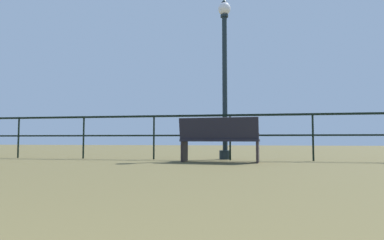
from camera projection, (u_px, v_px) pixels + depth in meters
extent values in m
cube|color=black|center=(230.00, 115.00, 7.76)|extent=(22.79, 0.05, 0.05)
cube|color=black|center=(230.00, 135.00, 7.73)|extent=(22.79, 0.04, 0.04)
cylinder|color=black|center=(18.00, 138.00, 8.70)|extent=(0.04, 0.04, 1.08)
cylinder|color=black|center=(84.00, 138.00, 8.38)|extent=(0.04, 0.04, 1.08)
cylinder|color=black|center=(154.00, 138.00, 8.05)|extent=(0.04, 0.04, 1.08)
cylinder|color=black|center=(230.00, 138.00, 7.73)|extent=(0.04, 0.04, 1.08)
cylinder|color=black|center=(313.00, 138.00, 7.40)|extent=(0.04, 0.04, 1.08)
cube|color=black|center=(220.00, 140.00, 7.06)|extent=(1.74, 0.65, 0.05)
cube|color=black|center=(218.00, 129.00, 6.85)|extent=(1.71, 0.29, 0.49)
cube|color=black|center=(258.00, 151.00, 6.83)|extent=(0.08, 0.45, 0.47)
cube|color=black|center=(258.00, 134.00, 7.05)|extent=(0.07, 0.35, 0.04)
cube|color=black|center=(184.00, 151.00, 7.25)|extent=(0.08, 0.45, 0.47)
cube|color=black|center=(187.00, 134.00, 7.47)|extent=(0.07, 0.35, 0.04)
cylinder|color=#1A272D|center=(225.00, 155.00, 8.06)|extent=(0.30, 0.30, 0.22)
cylinder|color=#1A272D|center=(225.00, 83.00, 8.17)|extent=(0.12, 0.12, 3.42)
cylinder|color=#1A272D|center=(224.00, 16.00, 8.28)|extent=(0.20, 0.20, 0.06)
sphere|color=white|center=(224.00, 9.00, 8.29)|extent=(0.32, 0.32, 0.32)
cone|color=#1A272D|center=(224.00, 1.00, 8.30)|extent=(0.15, 0.15, 0.10)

